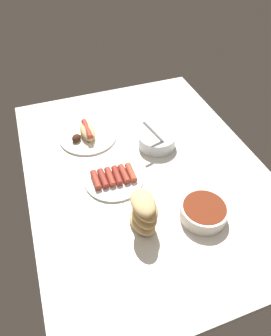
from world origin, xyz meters
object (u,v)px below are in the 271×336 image
(plate_hotdog_assembled, at_px, (87,134))
(bread_stack, at_px, (144,212))
(bowl_coleslaw, at_px, (157,140))
(bowl_chili, at_px, (204,211))
(plate_sausages, at_px, (114,178))

(plate_hotdog_assembled, relative_size, bread_stack, 1.72)
(bowl_coleslaw, xyz_separation_m, plate_hotdog_assembled, (-0.15, -0.26, -0.01))
(bowl_coleslaw, distance_m, bowl_chili, 0.39)
(bowl_coleslaw, distance_m, plate_sausages, 0.26)
(bowl_chili, xyz_separation_m, plate_hotdog_assembled, (-0.54, -0.27, -0.01))
(bowl_chili, xyz_separation_m, bread_stack, (-0.03, -0.20, 0.04))
(bowl_coleslaw, height_order, plate_sausages, bowl_coleslaw)
(plate_hotdog_assembled, height_order, plate_sausages, plate_hotdog_assembled)
(bowl_chili, bearing_deg, plate_sausages, -138.12)
(bowl_coleslaw, distance_m, bread_stack, 0.41)
(bowl_coleslaw, xyz_separation_m, plate_sausages, (0.13, -0.23, -0.02))
(plate_hotdog_assembled, xyz_separation_m, plate_sausages, (0.28, 0.03, -0.01))
(bowl_chili, height_order, bread_stack, bread_stack)
(bowl_chili, distance_m, plate_hotdog_assembled, 0.60)
(plate_sausages, bearing_deg, plate_hotdog_assembled, -173.09)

